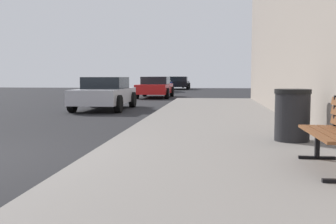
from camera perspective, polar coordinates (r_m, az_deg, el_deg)
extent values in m
cube|color=gray|center=(6.09, 7.47, -6.74)|extent=(4.00, 32.00, 0.15)
cube|color=brown|center=(5.43, 19.55, -2.78)|extent=(0.12, 1.55, 0.04)
cube|color=brown|center=(5.46, 20.83, -2.77)|extent=(0.12, 1.55, 0.04)
cube|color=brown|center=(5.49, 22.09, -2.77)|extent=(0.12, 1.55, 0.04)
cube|color=black|center=(6.14, 19.84, -4.05)|extent=(0.06, 0.06, 0.45)
cube|color=black|center=(6.17, 19.78, -5.93)|extent=(0.50, 0.07, 0.04)
cube|color=black|center=(6.14, 22.05, 0.07)|extent=(0.05, 0.05, 0.44)
cylinder|color=black|center=(7.71, 16.70, -0.70)|extent=(0.61, 0.61, 0.84)
cylinder|color=black|center=(7.68, 16.78, 2.73)|extent=(0.64, 0.64, 0.08)
cube|color=#B7B7BF|center=(16.35, -8.71, 2.23)|extent=(1.70, 4.15, 0.55)
cube|color=black|center=(16.54, -8.55, 3.99)|extent=(1.50, 1.87, 0.45)
cylinder|color=black|center=(14.87, -6.84, 1.12)|extent=(0.22, 0.64, 0.64)
cylinder|color=black|center=(15.34, -13.04, 1.14)|extent=(0.22, 0.64, 0.64)
cylinder|color=black|center=(17.47, -4.89, 1.70)|extent=(0.22, 0.64, 0.64)
cylinder|color=black|center=(17.87, -10.25, 1.71)|extent=(0.22, 0.64, 0.64)
cube|color=red|center=(25.33, -1.77, 3.22)|extent=(1.77, 4.53, 0.55)
cube|color=black|center=(25.54, -1.71, 4.36)|extent=(1.56, 2.04, 0.45)
cylinder|color=black|center=(23.79, -0.14, 2.57)|extent=(0.22, 0.64, 0.64)
cylinder|color=black|center=(24.05, -4.34, 2.58)|extent=(0.22, 0.64, 0.64)
cylinder|color=black|center=(26.67, 0.54, 2.83)|extent=(0.22, 0.64, 0.64)
cylinder|color=black|center=(26.90, -3.22, 2.84)|extent=(0.22, 0.64, 0.64)
cube|color=#233899|center=(34.68, -1.25, 3.69)|extent=(1.81, 4.51, 0.55)
cube|color=black|center=(34.89, -1.21, 4.51)|extent=(1.59, 2.03, 0.45)
cylinder|color=black|center=(33.15, -0.02, 3.24)|extent=(0.22, 0.64, 0.64)
cylinder|color=black|center=(33.39, -3.11, 3.24)|extent=(0.22, 0.64, 0.64)
cylinder|color=black|center=(36.01, 0.47, 3.37)|extent=(0.22, 0.64, 0.64)
cylinder|color=black|center=(36.24, -2.38, 3.38)|extent=(0.22, 0.64, 0.64)
cube|color=black|center=(41.38, 1.56, 3.89)|extent=(1.79, 4.38, 0.55)
cube|color=black|center=(41.60, 1.59, 4.58)|extent=(1.58, 1.97, 0.45)
cylinder|color=black|center=(39.93, 2.69, 3.52)|extent=(0.22, 0.64, 0.64)
cylinder|color=black|center=(40.07, 0.12, 3.53)|extent=(0.22, 0.64, 0.64)
cylinder|color=black|center=(42.72, 2.91, 3.61)|extent=(0.22, 0.64, 0.64)
cylinder|color=black|center=(42.86, 0.51, 3.62)|extent=(0.22, 0.64, 0.64)
cube|color=white|center=(47.99, 1.18, 4.03)|extent=(1.70, 4.04, 0.55)
cube|color=black|center=(48.19, 1.20, 4.63)|extent=(1.50, 1.82, 0.45)
cylinder|color=black|center=(46.64, 2.08, 3.73)|extent=(0.22, 0.64, 0.64)
cylinder|color=black|center=(46.79, 0.00, 3.73)|extent=(0.22, 0.64, 0.64)
cylinder|color=black|center=(49.22, 2.29, 3.79)|extent=(0.22, 0.64, 0.64)
cylinder|color=black|center=(49.36, 0.32, 3.80)|extent=(0.22, 0.64, 0.64)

